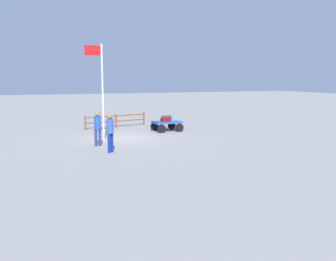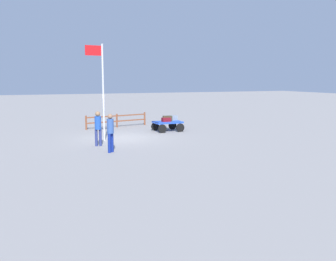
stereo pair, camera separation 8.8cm
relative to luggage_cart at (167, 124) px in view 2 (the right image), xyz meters
name	(u,v)px [view 2 (the right image)]	position (x,y,z in m)	size (l,w,h in m)	color
ground_plane	(122,138)	(3.42, 1.60, -0.46)	(120.00, 120.00, 0.00)	gray
luggage_cart	(167,124)	(0.00, 0.00, 0.00)	(1.80, 1.37, 0.63)	blue
suitcase_navy	(167,118)	(-0.06, -0.14, 0.34)	(0.64, 0.47, 0.34)	#3C3724
suitcase_grey	(173,118)	(-0.56, -0.46, 0.33)	(0.63, 0.47, 0.31)	gray
suitcase_olive	(166,120)	(0.11, 0.06, 0.30)	(0.54, 0.37, 0.25)	maroon
worker_lead	(98,126)	(5.11, 3.55, 0.56)	(0.37, 0.37, 1.74)	navy
worker_trailing	(110,130)	(4.90, 5.34, 0.56)	(0.44, 0.44, 1.77)	navy
flagpole	(101,84)	(4.60, 2.08, 2.58)	(0.95, 0.14, 5.15)	silver
wooden_fence	(117,119)	(2.54, -3.03, 0.09)	(4.47, 1.08, 0.93)	brown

